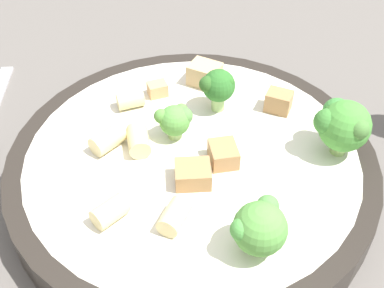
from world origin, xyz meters
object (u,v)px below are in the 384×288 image
object	(u,v)px
chicken_chunk_3	(157,89)
chicken_chunk_0	(205,74)
pasta_bowl	(192,165)
broccoli_floret_0	(218,86)
rigatoni_4	(138,140)
chicken_chunk_2	(223,154)
rigatoni_3	(110,212)
broccoli_floret_2	(259,228)
broccoli_floret_1	(343,125)
rigatoni_0	(108,140)
chicken_chunk_1	(279,101)
chicken_chunk_4	(195,174)
rigatoni_2	(174,216)
broccoli_floret_3	(175,120)
rigatoni_1	(130,100)

from	to	relation	value
chicken_chunk_3	chicken_chunk_0	bearing A→B (deg)	-158.23
pasta_bowl	broccoli_floret_0	distance (m)	0.07
rigatoni_4	chicken_chunk_2	distance (m)	0.07
rigatoni_3	chicken_chunk_0	bearing A→B (deg)	-114.10
broccoli_floret_2	broccoli_floret_0	bearing A→B (deg)	-83.31
broccoli_floret_1	rigatoni_3	distance (m)	0.18
rigatoni_0	chicken_chunk_1	size ratio (longest dim) A/B	1.26
broccoli_floret_0	broccoli_floret_1	world-z (taller)	broccoli_floret_1
rigatoni_3	chicken_chunk_4	world-z (taller)	same
pasta_bowl	chicken_chunk_4	size ratio (longest dim) A/B	11.13
rigatoni_3	chicken_chunk_3	bearing A→B (deg)	-101.13
rigatoni_4	chicken_chunk_3	xyz separation A→B (m)	(-0.01, -0.07, -0.00)
broccoli_floret_0	rigatoni_2	size ratio (longest dim) A/B	1.56
rigatoni_2	chicken_chunk_4	world-z (taller)	same
rigatoni_2	chicken_chunk_1	size ratio (longest dim) A/B	1.17
broccoli_floret_3	chicken_chunk_1	size ratio (longest dim) A/B	1.46
rigatoni_4	rigatoni_3	bearing A→B (deg)	77.82
broccoli_floret_3	rigatoni_1	distance (m)	0.05
pasta_bowl	rigatoni_0	xyz separation A→B (m)	(0.06, -0.01, 0.02)
rigatoni_2	chicken_chunk_2	xyz separation A→B (m)	(-0.04, -0.06, -0.00)
rigatoni_3	chicken_chunk_1	xyz separation A→B (m)	(-0.13, -0.11, 0.00)
broccoli_floret_2	broccoli_floret_1	bearing A→B (deg)	-129.26
rigatoni_1	rigatoni_2	distance (m)	0.13
rigatoni_1	chicken_chunk_2	distance (m)	0.10
chicken_chunk_0	chicken_chunk_1	xyz separation A→B (m)	(-0.06, 0.04, -0.00)
broccoli_floret_3	rigatoni_4	bearing A→B (deg)	26.44
pasta_bowl	rigatoni_1	size ratio (longest dim) A/B	12.80
rigatoni_1	chicken_chunk_0	distance (m)	0.07
rigatoni_2	rigatoni_4	bearing A→B (deg)	-69.19
pasta_bowl	chicken_chunk_2	distance (m)	0.03
rigatoni_1	rigatoni_4	world-z (taller)	rigatoni_4
broccoli_floret_1	rigatoni_0	size ratio (longest dim) A/B	1.73
broccoli_floret_1	broccoli_floret_3	xyz separation A→B (m)	(0.12, -0.02, -0.01)
rigatoni_0	chicken_chunk_3	size ratio (longest dim) A/B	1.62
broccoli_floret_1	rigatoni_0	xyz separation A→B (m)	(0.17, -0.01, -0.02)
rigatoni_3	rigatoni_4	bearing A→B (deg)	-102.18
chicken_chunk_4	chicken_chunk_1	bearing A→B (deg)	-131.47
rigatoni_1	chicken_chunk_4	bearing A→B (deg)	121.09
broccoli_floret_2	rigatoni_1	bearing A→B (deg)	-58.48
broccoli_floret_3	chicken_chunk_3	xyz separation A→B (m)	(0.02, -0.05, -0.01)
chicken_chunk_3	chicken_chunk_2	bearing A→B (deg)	121.61
chicken_chunk_0	chicken_chunk_4	distance (m)	0.12
rigatoni_4	rigatoni_0	bearing A→B (deg)	-4.13
rigatoni_2	chicken_chunk_2	size ratio (longest dim) A/B	1.04
broccoli_floret_0	rigatoni_0	bearing A→B (deg)	27.67
broccoli_floret_0	broccoli_floret_1	bearing A→B (deg)	148.57
rigatoni_4	chicken_chunk_0	distance (m)	0.10
broccoli_floret_2	chicken_chunk_2	world-z (taller)	broccoli_floret_2
rigatoni_1	rigatoni_2	bearing A→B (deg)	106.86
pasta_bowl	chicken_chunk_3	distance (m)	0.08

